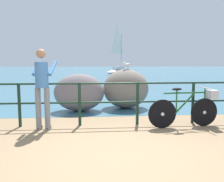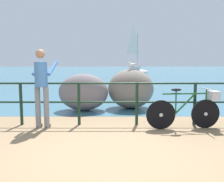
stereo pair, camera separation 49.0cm
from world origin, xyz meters
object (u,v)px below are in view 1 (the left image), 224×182
Objects in this scene: breakwater_boulder_main at (126,89)px; breakwater_boulder_left at (79,92)px; bicycle at (190,107)px; sailboat at (120,69)px; seagull at (128,65)px; person_at_railing at (42,85)px.

breakwater_boulder_main reaches higher than breakwater_boulder_left.
bicycle is at bearing -65.11° from breakwater_boulder_main.
breakwater_boulder_left is at bearing 136.33° from bicycle.
sailboat is at bearing 83.84° from breakwater_boulder_main.
seagull is 0.05× the size of sailboat.
person_at_railing is at bearing -108.84° from breakwater_boulder_left.
person_at_railing is 5.41× the size of seagull.
breakwater_boulder_main is at bearing -35.96° from person_at_railing.
breakwater_boulder_main is at bearing 14.15° from breakwater_boulder_left.
breakwater_boulder_main is (2.20, 2.40, -0.35)m from person_at_railing.
person_at_railing is 3.30m from seagull.
sailboat is at bearing -124.40° from seagull.
bicycle is 2.71m from breakwater_boulder_main.
person_at_railing reaches higher than bicycle.
seagull is (1.56, 0.37, 0.84)m from breakwater_boulder_left.
breakwater_boulder_main reaches higher than bicycle.
person_at_railing is 2.17m from breakwater_boulder_left.
person_at_railing is at bearing 173.43° from bicycle.
seagull reaches higher than breakwater_boulder_left.
breakwater_boulder_main is 0.24× the size of sailboat.
breakwater_boulder_main is (-1.14, 2.46, 0.17)m from bicycle.
breakwater_boulder_main is 20.91m from sailboat.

